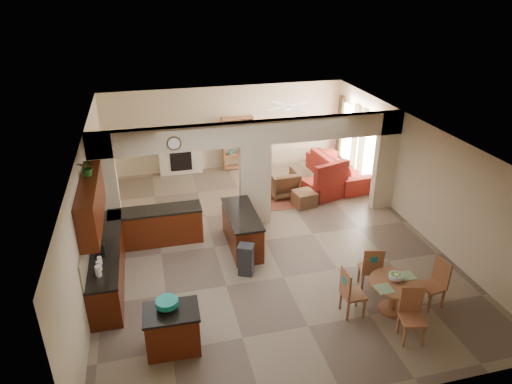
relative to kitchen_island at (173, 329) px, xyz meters
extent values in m
plane|color=#7B6A55|center=(2.52, 3.14, -0.42)|extent=(10.00, 10.00, 0.00)
plane|color=white|center=(2.52, 3.14, 2.38)|extent=(10.00, 10.00, 0.00)
plane|color=beige|center=(2.52, 8.14, 0.98)|extent=(8.00, 0.00, 8.00)
plane|color=beige|center=(2.52, -1.86, 0.98)|extent=(8.00, 0.00, 8.00)
plane|color=beige|center=(-1.48, 3.14, 0.98)|extent=(0.00, 10.00, 10.00)
plane|color=beige|center=(6.52, 3.14, 0.98)|extent=(0.00, 10.00, 10.00)
cube|color=beige|center=(-1.18, 4.14, 0.98)|extent=(0.60, 0.25, 2.80)
cube|color=beige|center=(2.52, 4.14, 0.68)|extent=(0.80, 0.25, 2.20)
cube|color=beige|center=(6.22, 4.14, 0.98)|extent=(0.60, 0.25, 2.80)
cube|color=beige|center=(2.52, 4.14, 2.08)|extent=(8.00, 0.25, 0.60)
cube|color=#471508|center=(-1.18, 2.34, 0.01)|extent=(0.60, 3.20, 0.86)
cube|color=black|center=(-1.18, 2.34, 0.46)|extent=(0.62, 3.22, 0.05)
cube|color=tan|center=(-1.46, 2.34, 0.78)|extent=(0.02, 3.20, 0.55)
cube|color=#471508|center=(-0.08, 3.71, 0.01)|extent=(2.20, 0.60, 0.86)
cube|color=black|center=(-0.08, 3.71, 0.46)|extent=(2.22, 0.62, 0.05)
cube|color=#471508|center=(-1.30, 2.34, 1.50)|extent=(0.35, 2.40, 0.90)
cube|color=#471508|center=(1.92, 3.04, 0.01)|extent=(0.65, 1.80, 0.86)
cube|color=black|center=(1.92, 3.04, 0.46)|extent=(0.70, 1.85, 0.05)
cube|color=silver|center=(1.92, 2.19, 0.00)|extent=(0.58, 0.04, 0.70)
cylinder|color=#4F351A|center=(0.52, 3.99, 2.03)|extent=(0.34, 0.03, 0.34)
cube|color=brown|center=(3.72, 5.24, -0.42)|extent=(1.60, 1.30, 0.01)
cube|color=beige|center=(0.92, 7.98, 0.13)|extent=(1.40, 0.28, 1.10)
cube|color=black|center=(0.92, 7.84, 0.08)|extent=(0.70, 0.04, 0.70)
cube|color=beige|center=(0.92, 7.96, 0.73)|extent=(1.60, 0.35, 0.10)
cube|color=brown|center=(2.87, 7.96, 0.48)|extent=(1.00, 0.32, 1.80)
cube|color=white|center=(6.49, 5.44, 0.78)|extent=(0.02, 0.90, 1.90)
cube|color=white|center=(6.49, 7.14, 0.78)|extent=(0.02, 0.90, 1.90)
cube|color=white|center=(6.49, 6.29, 0.63)|extent=(0.02, 0.70, 2.10)
cube|color=#461F1C|center=(6.45, 4.84, 0.78)|extent=(0.10, 0.28, 2.30)
cube|color=#461F1C|center=(6.45, 6.04, 0.78)|extent=(0.10, 0.28, 2.30)
cube|color=#461F1C|center=(6.45, 6.54, 0.78)|extent=(0.10, 0.28, 2.30)
cube|color=#461F1C|center=(6.45, 7.74, 0.78)|extent=(0.10, 0.28, 2.30)
cylinder|color=white|center=(4.02, 6.14, 2.14)|extent=(1.00, 1.00, 0.10)
cube|color=#471508|center=(0.00, 0.00, -0.03)|extent=(0.93, 0.67, 0.79)
cube|color=black|center=(0.00, 0.00, 0.39)|extent=(0.98, 0.72, 0.05)
cylinder|color=#13897D|center=(-0.05, 0.07, 0.51)|extent=(0.39, 0.39, 0.18)
cube|color=#2A2A2C|center=(1.75, 1.88, -0.08)|extent=(0.40, 0.38, 0.68)
cylinder|color=brown|center=(4.28, -0.02, 0.24)|extent=(1.00, 1.00, 0.04)
cylinder|color=brown|center=(4.28, -0.02, -0.08)|extent=(0.15, 0.15, 0.64)
cylinder|color=brown|center=(4.28, -0.02, -0.39)|extent=(0.51, 0.51, 0.05)
cylinder|color=#5CAB24|center=(4.30, 0.04, 0.34)|extent=(0.28, 0.28, 0.15)
imported|color=maroon|center=(5.82, 6.21, -0.02)|extent=(2.81, 1.33, 0.79)
cube|color=maroon|center=(4.96, 5.23, -0.19)|extent=(1.42, 1.28, 0.47)
imported|color=maroon|center=(3.71, 5.51, -0.03)|extent=(0.89, 0.91, 0.78)
cube|color=maroon|center=(4.12, 4.74, -0.21)|extent=(0.67, 0.67, 0.43)
imported|color=#155216|center=(-1.30, 2.66, 2.14)|extent=(0.40, 0.37, 0.37)
cube|color=brown|center=(4.17, 0.79, 0.03)|extent=(0.51, 0.51, 0.05)
cube|color=brown|center=(4.38, 0.92, -0.20)|extent=(0.04, 0.04, 0.44)
cube|color=brown|center=(4.05, 1.00, -0.20)|extent=(0.04, 0.04, 0.44)
cube|color=brown|center=(4.29, 0.59, -0.20)|extent=(0.04, 0.04, 0.44)
cube|color=brown|center=(3.97, 0.67, -0.20)|extent=(0.04, 0.04, 0.44)
cube|color=brown|center=(4.13, 0.61, 0.33)|extent=(0.42, 0.14, 0.55)
cube|color=#13897D|center=(4.12, 0.58, 0.40)|extent=(0.14, 0.04, 0.14)
cube|color=brown|center=(5.09, -0.06, 0.03)|extent=(0.49, 0.49, 0.05)
cube|color=brown|center=(4.89, 0.08, -0.20)|extent=(0.04, 0.04, 0.44)
cube|color=brown|center=(4.95, -0.26, -0.20)|extent=(0.04, 0.04, 0.44)
cube|color=brown|center=(5.23, 0.14, -0.20)|extent=(0.04, 0.04, 0.44)
cube|color=brown|center=(5.29, -0.20, -0.20)|extent=(0.04, 0.04, 0.44)
cube|color=brown|center=(5.28, -0.03, 0.33)|extent=(0.11, 0.42, 0.55)
cube|color=#13897D|center=(5.30, -0.02, 0.40)|extent=(0.03, 0.14, 0.14)
cube|color=brown|center=(4.19, -0.82, 0.03)|extent=(0.50, 0.50, 0.05)
cube|color=brown|center=(3.99, -0.95, -0.20)|extent=(0.04, 0.04, 0.44)
cube|color=brown|center=(4.32, -1.03, -0.20)|extent=(0.04, 0.04, 0.44)
cube|color=brown|center=(4.07, -0.62, -0.20)|extent=(0.04, 0.04, 0.44)
cube|color=brown|center=(4.40, -0.69, -0.20)|extent=(0.04, 0.04, 0.44)
cube|color=brown|center=(4.24, -0.64, 0.33)|extent=(0.42, 0.13, 0.55)
cube|color=#13897D|center=(4.24, -0.61, 0.40)|extent=(0.14, 0.04, 0.14)
cube|color=brown|center=(3.47, 0.09, 0.03)|extent=(0.42, 0.42, 0.05)
cube|color=brown|center=(3.64, -0.08, -0.20)|extent=(0.04, 0.04, 0.44)
cube|color=brown|center=(3.64, 0.26, -0.20)|extent=(0.04, 0.04, 0.44)
cube|color=brown|center=(3.30, -0.08, -0.20)|extent=(0.04, 0.04, 0.44)
cube|color=brown|center=(3.30, 0.26, -0.20)|extent=(0.04, 0.04, 0.44)
cube|color=brown|center=(3.28, 0.09, 0.33)|extent=(0.04, 0.42, 0.55)
cube|color=#13897D|center=(3.25, 0.09, 0.40)|extent=(0.01, 0.14, 0.14)
camera|label=1|loc=(-0.07, -6.33, 5.62)|focal=32.00mm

